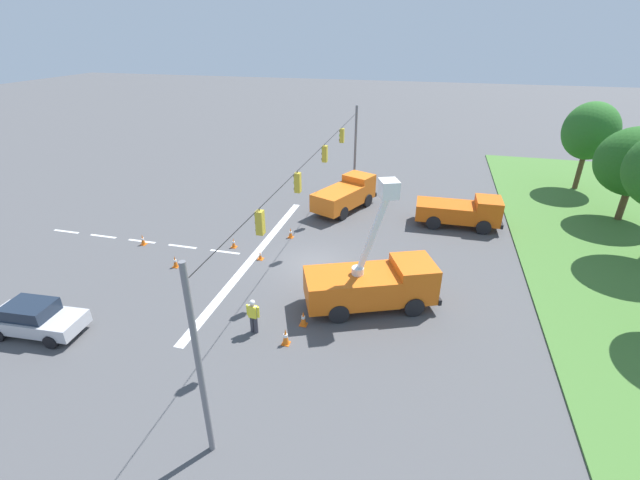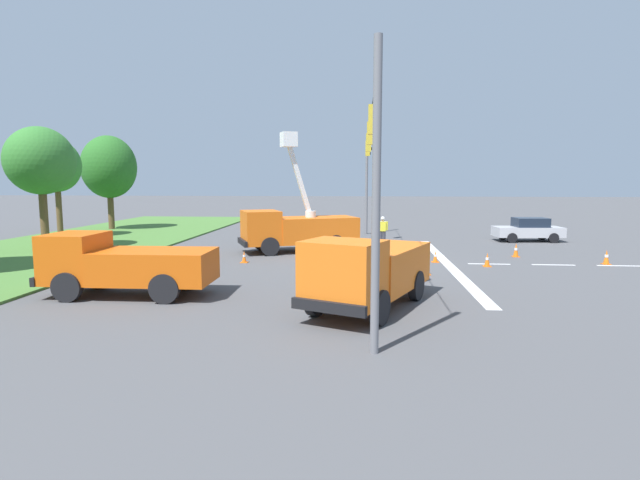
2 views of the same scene
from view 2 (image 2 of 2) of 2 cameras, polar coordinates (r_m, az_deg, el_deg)
ground_plane at (r=24.70m, az=5.50°, el=-2.56°), size 200.00×200.00×0.00m
grass_verge at (r=30.37m, az=-30.86°, el=-1.64°), size 56.00×12.00×0.10m
lane_markings at (r=25.33m, az=17.63°, el=-2.61°), size 17.60×15.25×0.01m
signal_gantry at (r=24.43m, az=5.63°, el=8.12°), size 26.20×0.33×7.20m
tree_east at (r=31.91m, az=-29.32°, el=7.84°), size 4.00×3.52×6.96m
tree_far_east at (r=38.43m, az=-27.90°, el=7.46°), size 3.35×3.11×6.77m
tree_east_end at (r=43.50m, az=-22.99°, el=7.66°), size 4.29×4.25×7.54m
utility_truck_bucket_lift at (r=28.16m, az=-2.69°, el=1.49°), size 4.77×6.96×6.65m
utility_truck_support_near at (r=18.70m, az=-21.51°, el=-2.56°), size 2.38×5.87×2.19m
utility_truck_support_far at (r=15.76m, az=5.51°, el=-3.45°), size 6.25×4.37×2.34m
sedan_silver at (r=35.68m, az=22.72°, el=1.12°), size 2.16×4.41×1.56m
road_worker at (r=31.45m, az=7.18°, el=1.29°), size 0.27×0.65×1.77m
traffic_cone_foreground_left at (r=24.64m, az=18.57°, el=-2.16°), size 0.36×0.36×0.66m
traffic_cone_foreground_right at (r=21.84m, az=12.08°, el=-3.01°), size 0.36×0.36×0.70m
traffic_cone_mid_left at (r=31.92m, az=4.12°, el=0.33°), size 0.36×0.36×0.82m
traffic_cone_mid_right at (r=24.76m, az=-8.66°, el=-1.94°), size 0.36×0.36×0.58m
traffic_cone_near_bucket at (r=27.65m, az=29.92°, el=-1.71°), size 0.36×0.36×0.71m
traffic_cone_lane_edge_a at (r=25.24m, az=13.04°, el=-1.87°), size 0.36×0.36×0.58m
traffic_cone_lane_edge_b at (r=28.26m, az=21.49°, el=-1.08°), size 0.36×0.36×0.73m
traffic_cone_far_left at (r=30.43m, az=3.38°, el=-0.02°), size 0.36×0.36×0.78m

